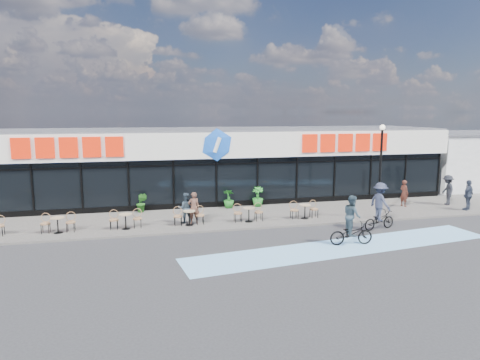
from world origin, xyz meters
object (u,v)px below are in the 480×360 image
(pedestrian_b, at_px, (404,193))
(lamp_post, at_px, (381,163))
(potted_plant_mid, at_px, (258,197))
(potted_plant_right, at_px, (229,199))
(cyclist_b, at_px, (380,209))
(patron_right, at_px, (185,208))
(cyclist_a, at_px, (351,226))
(pedestrian_c, at_px, (468,195))
(patron_left, at_px, (194,208))
(pedestrian_a, at_px, (448,190))
(potted_plant_left, at_px, (142,203))

(pedestrian_b, bearing_deg, lamp_post, 112.43)
(potted_plant_mid, relative_size, pedestrian_b, 0.74)
(potted_plant_mid, height_order, potted_plant_right, potted_plant_mid)
(cyclist_b, bearing_deg, pedestrian_b, 44.79)
(patron_right, relative_size, cyclist_a, 0.71)
(patron_right, height_order, pedestrian_c, pedestrian_c)
(patron_left, xyz_separation_m, pedestrian_b, (12.68, 1.18, -0.01))
(cyclist_b, bearing_deg, pedestrian_a, 28.85)
(lamp_post, bearing_deg, potted_plant_left, 160.60)
(potted_plant_right, xyz_separation_m, cyclist_a, (3.78, -7.81, 0.21))
(potted_plant_left, height_order, potted_plant_mid, potted_plant_mid)
(lamp_post, distance_m, pedestrian_b, 4.42)
(cyclist_a, xyz_separation_m, cyclist_b, (2.48, 1.92, 0.16))
(patron_right, xyz_separation_m, pedestrian_b, (13.07, 0.97, 0.02))
(pedestrian_c, bearing_deg, potted_plant_right, -41.20)
(potted_plant_left, distance_m, patron_right, 3.63)
(patron_left, height_order, cyclist_b, cyclist_b)
(potted_plant_mid, bearing_deg, cyclist_a, -75.69)
(patron_right, bearing_deg, potted_plant_right, -130.71)
(patron_left, bearing_deg, potted_plant_left, -58.12)
(pedestrian_c, xyz_separation_m, cyclist_a, (-9.45, -4.17, -0.12))
(potted_plant_right, relative_size, patron_right, 0.70)
(potted_plant_right, distance_m, pedestrian_a, 13.23)
(pedestrian_c, bearing_deg, potted_plant_left, -37.18)
(pedestrian_b, relative_size, cyclist_b, 0.69)
(potted_plant_right, height_order, pedestrian_b, pedestrian_b)
(lamp_post, relative_size, pedestrian_c, 2.81)
(lamp_post, height_order, pedestrian_c, lamp_post)
(potted_plant_mid, distance_m, patron_right, 5.46)
(pedestrian_a, bearing_deg, pedestrian_b, -77.19)
(potted_plant_right, relative_size, pedestrian_a, 0.60)
(potted_plant_right, height_order, pedestrian_a, pedestrian_a)
(lamp_post, height_order, cyclist_b, lamp_post)
(patron_right, distance_m, cyclist_a, 8.22)
(potted_plant_mid, height_order, patron_right, patron_right)
(lamp_post, distance_m, patron_right, 10.32)
(potted_plant_right, height_order, patron_right, patron_right)
(potted_plant_left, height_order, patron_left, patron_left)
(cyclist_a, bearing_deg, pedestrian_a, 31.41)
(patron_left, bearing_deg, pedestrian_c, 170.66)
(potted_plant_mid, distance_m, pedestrian_a, 11.50)
(patron_right, xyz_separation_m, cyclist_a, (6.60, -4.91, -0.02))
(potted_plant_mid, height_order, patron_left, patron_left)
(pedestrian_b, bearing_deg, pedestrian_a, -109.31)
(lamp_post, relative_size, patron_left, 3.05)
(pedestrian_c, bearing_deg, pedestrian_a, -109.18)
(potted_plant_left, bearing_deg, potted_plant_mid, 0.32)
(lamp_post, distance_m, patron_left, 9.90)
(potted_plant_right, distance_m, pedestrian_b, 10.44)
(patron_left, bearing_deg, potted_plant_mid, -150.41)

